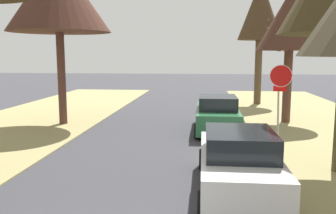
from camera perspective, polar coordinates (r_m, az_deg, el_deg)
stop_sign_far at (r=13.70m, az=17.38°, el=3.00°), size 0.81×0.45×2.96m
street_tree_right_mid_b at (r=18.53m, az=18.85°, el=12.79°), size 3.17×3.17×6.41m
street_tree_right_far at (r=25.11m, az=14.46°, el=14.55°), size 2.90×2.90×8.24m
parked_sedan_white at (r=9.05m, az=11.11°, el=-8.78°), size 1.97×4.41×1.57m
parked_sedan_green at (r=16.03m, az=7.83°, el=-1.23°), size 1.97×4.41×1.57m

